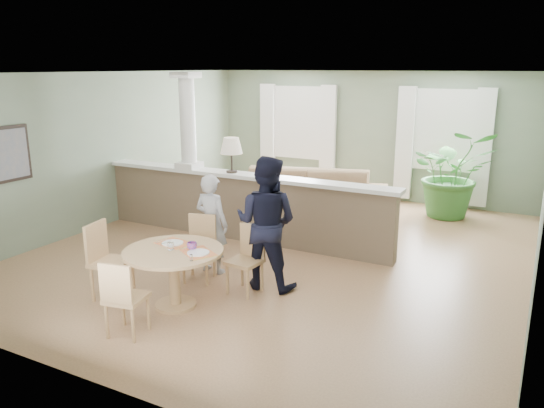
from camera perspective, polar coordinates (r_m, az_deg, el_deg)
The scene contains 12 objects.
ground at distance 8.31m, azimuth 1.25°, elevation -5.00°, with size 8.00×8.00×0.00m, color tan.
room_shell at distance 8.47m, azimuth 3.05°, elevation 7.96°, with size 7.02×8.02×2.71m.
pony_wall at distance 8.74m, azimuth -3.93°, elevation 0.78°, with size 5.32×0.38×2.70m.
sofa at distance 9.93m, azimuth 3.47°, elevation 0.92°, with size 3.05×1.19×0.89m, color #8E6E4D.
houseplant at distance 10.51m, azimuth 18.85°, elevation 3.12°, with size 1.51×1.31×1.67m, color #316B2A.
dining_table at distance 6.36m, azimuth -10.44°, elevation -6.10°, with size 1.17×1.17×0.80m.
chair_far_boy at distance 7.17m, azimuth -7.73°, elevation -4.33°, with size 0.49×0.49×0.87m.
chair_far_man at distance 6.71m, azimuth -2.64°, elevation -5.58°, with size 0.42×0.42×0.86m.
chair_near at distance 5.82m, azimuth -15.78°, elevation -9.46°, with size 0.45×0.45×0.86m.
chair_side at distance 6.82m, azimuth -17.46°, elevation -5.46°, with size 0.50×0.50×0.95m.
child_person at distance 7.31m, azimuth -6.50°, elevation -2.13°, with size 0.51×0.33×1.39m, color #A1A0A6.
man_person at distance 6.73m, azimuth -0.63°, elevation -2.05°, with size 0.84×0.65×1.72m, color black.
Camera 1 is at (3.47, -7.02, 2.79)m, focal length 35.00 mm.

